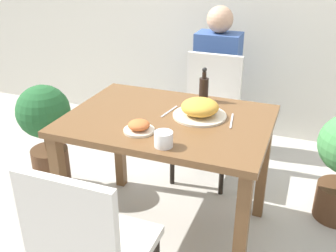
# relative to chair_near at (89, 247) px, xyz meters

# --- Properties ---
(ground_plane) EXTENTS (16.00, 16.00, 0.00)m
(ground_plane) POSITION_rel_chair_near_xyz_m (0.04, 0.77, -0.50)
(ground_plane) COLOR #B7B2A8
(dining_table) EXTENTS (1.08, 0.78, 0.75)m
(dining_table) POSITION_rel_chair_near_xyz_m (0.04, 0.77, 0.14)
(dining_table) COLOR brown
(dining_table) RESTS_ON ground_plane
(chair_near) EXTENTS (0.42, 0.42, 0.88)m
(chair_near) POSITION_rel_chair_near_xyz_m (0.00, 0.00, 0.00)
(chair_near) COLOR silver
(chair_near) RESTS_ON ground_plane
(chair_far) EXTENTS (0.42, 0.42, 0.88)m
(chair_far) POSITION_rel_chair_near_xyz_m (0.07, 1.51, 0.00)
(chair_far) COLOR silver
(chair_far) RESTS_ON ground_plane
(food_plate) EXTENTS (0.29, 0.29, 0.10)m
(food_plate) POSITION_rel_chair_near_xyz_m (0.20, 0.84, 0.30)
(food_plate) COLOR beige
(food_plate) RESTS_ON dining_table
(side_plate) EXTENTS (0.15, 0.15, 0.06)m
(side_plate) POSITION_rel_chair_near_xyz_m (-0.03, 0.56, 0.28)
(side_plate) COLOR beige
(side_plate) RESTS_ON dining_table
(drink_cup) EXTENTS (0.09, 0.09, 0.07)m
(drink_cup) POSITION_rel_chair_near_xyz_m (0.14, 0.46, 0.29)
(drink_cup) COLOR white
(drink_cup) RESTS_ON dining_table
(sauce_bottle) EXTENTS (0.05, 0.05, 0.20)m
(sauce_bottle) POSITION_rel_chair_near_xyz_m (0.15, 1.07, 0.33)
(sauce_bottle) COLOR black
(sauce_bottle) RESTS_ON dining_table
(fork_utensil) EXTENTS (0.04, 0.17, 0.00)m
(fork_utensil) POSITION_rel_chair_near_xyz_m (0.02, 0.84, 0.25)
(fork_utensil) COLOR silver
(fork_utensil) RESTS_ON dining_table
(spoon_utensil) EXTENTS (0.04, 0.18, 0.00)m
(spoon_utensil) POSITION_rel_chair_near_xyz_m (0.37, 0.84, 0.25)
(spoon_utensil) COLOR silver
(spoon_utensil) RESTS_ON dining_table
(potted_plant_left) EXTENTS (0.35, 0.35, 0.76)m
(potted_plant_left) POSITION_rel_chair_near_xyz_m (-0.89, 0.91, -0.04)
(potted_plant_left) COLOR #51331E
(potted_plant_left) RESTS_ON ground_plane
(person_figure) EXTENTS (0.34, 0.22, 1.17)m
(person_figure) POSITION_rel_chair_near_xyz_m (0.02, 1.91, 0.09)
(person_figure) COLOR #2D3347
(person_figure) RESTS_ON ground_plane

